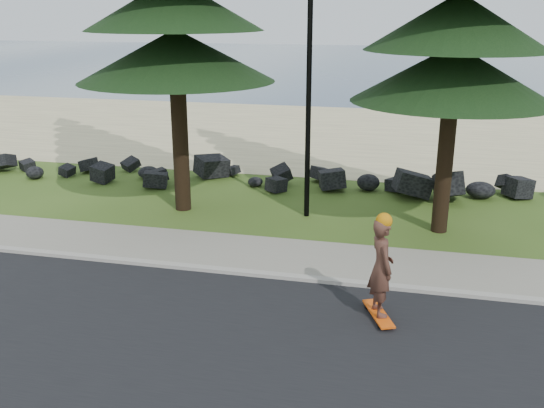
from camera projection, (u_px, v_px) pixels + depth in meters
The scene contains 9 objects.
ground at pixel (282, 261), 13.63m from camera, with size 160.00×160.00×0.00m, color #38551A.
road at pixel (222, 373), 9.46m from camera, with size 160.00×7.00×0.02m, color black.
kerb at pixel (273, 276), 12.79m from camera, with size 160.00×0.20×0.10m, color #A6A096.
sidewalk at pixel (284, 256), 13.81m from camera, with size 160.00×2.00×0.08m, color gray.
beach_sand at pixel (350, 135), 27.06m from camera, with size 160.00×15.00×0.01m, color tan.
ocean at pixel (388, 63), 60.87m from camera, with size 160.00×58.00×0.01m, color #374F6A.
seawall_boulders at pixel (320, 191), 18.82m from camera, with size 60.00×2.40×1.10m, color black, non-canonical shape.
lamp_post at pixel (309, 61), 15.31m from camera, with size 0.25×0.14×8.14m.
skateboarder at pixel (381, 268), 10.81m from camera, with size 0.66×1.11×2.03m.
Camera 1 is at (2.60, -12.29, 5.47)m, focal length 40.00 mm.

